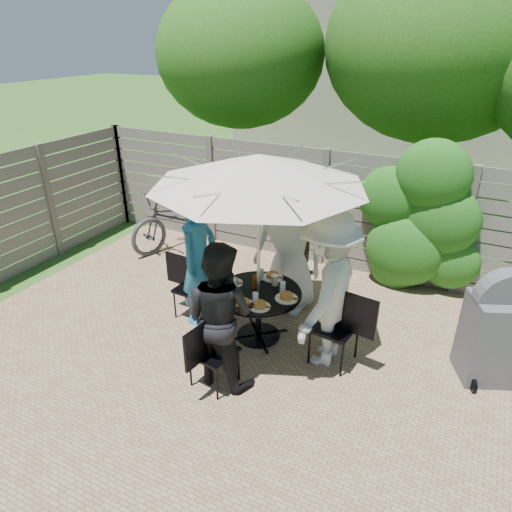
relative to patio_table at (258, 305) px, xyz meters
The scene contains 24 objects.
backyard_envelope 9.76m from the patio_table, 89.51° to the left, with size 60.00×60.00×5.00m.
patio_table is the anchor object (origin of this frame).
umbrella 1.63m from the patio_table, behind, with size 2.40×2.40×2.25m.
chair_back 0.98m from the patio_table, 87.86° to the left, with size 0.48×0.65×0.87m.
person_back 0.97m from the patio_table, 87.96° to the left, with size 0.93×0.60×1.90m, color silver.
chair_left 0.98m from the patio_table, behind, with size 0.62×0.43×0.84m.
person_left 0.91m from the patio_table, behind, with size 0.61×0.40×1.67m, color teal.
chair_front 0.98m from the patio_table, 92.13° to the right, with size 0.47×0.64×0.86m.
person_front 0.90m from the patio_table, 92.04° to the right, with size 0.78×0.61×1.60m, color black.
chair_right 0.98m from the patio_table, ahead, with size 0.71×0.51×0.94m.
person_right 0.94m from the patio_table, ahead, with size 1.16×0.67×1.79m, color silver.
plate_back 0.42m from the patio_table, 87.96° to the left, with size 0.26×0.26×0.06m.
plate_left 0.42m from the patio_table, behind, with size 0.26×0.26×0.06m.
plate_front 0.42m from the patio_table, 92.04° to the right, with size 0.26×0.26×0.06m.
plate_right 0.42m from the patio_table, ahead, with size 0.26×0.26×0.06m.
plate_extra 0.41m from the patio_table, 61.07° to the right, with size 0.24×0.24×0.06m.
glass_back 0.39m from the patio_table, 109.96° to the left, with size 0.07×0.07×0.14m, color silver.
glass_left 0.39m from the patio_table, 160.04° to the right, with size 0.07×0.07×0.14m, color silver.
glass_front 0.39m from the patio_table, 70.04° to the right, with size 0.07×0.07×0.14m, color silver.
glass_right 0.39m from the patio_table, 19.96° to the left, with size 0.07×0.07×0.14m, color silver.
syrup_jug 0.29m from the patio_table, 138.16° to the left, with size 0.09×0.09×0.16m, color #59280C.
coffee_cup 0.35m from the patio_table, 63.52° to the left, with size 0.08×0.08×0.12m, color #C6B293.
bicycle 3.03m from the patio_table, 142.82° to the left, with size 0.68×1.94×1.02m, color #333338.
bbq_grill 2.57m from the patio_table, 10.85° to the left, with size 0.77×0.70×1.29m.
Camera 1 is at (2.05, -3.32, 3.36)m, focal length 32.00 mm.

